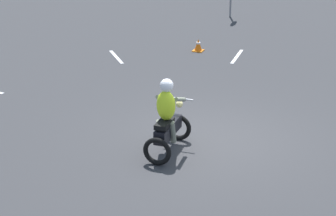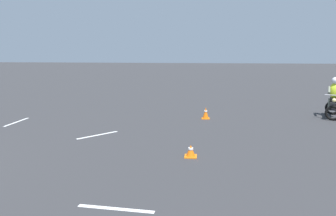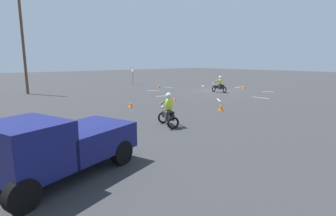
% 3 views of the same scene
% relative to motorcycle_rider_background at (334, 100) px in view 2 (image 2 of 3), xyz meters
% --- Properties ---
extents(motorcycle_rider_background, '(1.55, 1.05, 1.66)m').
position_rel_motorcycle_rider_background_xyz_m(motorcycle_rider_background, '(0.00, 0.00, 0.00)').
color(motorcycle_rider_background, black).
rests_on(motorcycle_rider_background, ground).
extents(traffic_cone_near_right, '(0.32, 0.32, 0.47)m').
position_rel_motorcycle_rider_background_xyz_m(traffic_cone_near_right, '(0.85, -5.22, -0.50)').
color(traffic_cone_near_right, orange).
rests_on(traffic_cone_near_right, ground).
extents(traffic_cone_mid_left, '(0.32, 0.32, 0.33)m').
position_rel_motorcycle_rider_background_xyz_m(traffic_cone_mid_left, '(5.67, -5.63, -0.57)').
color(traffic_cone_mid_left, orange).
rests_on(traffic_cone_mid_left, ground).
extents(lane_stripe_n, '(0.21, 1.41, 0.01)m').
position_rel_motorcycle_rider_background_xyz_m(lane_stripe_n, '(8.65, -6.84, -0.72)').
color(lane_stripe_n, silver).
rests_on(lane_stripe_n, ground).
extents(lane_stripe_nw, '(1.16, 1.08, 0.01)m').
position_rel_motorcycle_rider_background_xyz_m(lane_stripe_nw, '(3.80, -8.75, -0.72)').
color(lane_stripe_nw, silver).
rests_on(lane_stripe_nw, ground).
extents(lane_stripe_w, '(1.54, 0.18, 0.01)m').
position_rel_motorcycle_rider_background_xyz_m(lane_stripe_w, '(2.24, -12.49, -0.72)').
color(lane_stripe_w, silver).
rests_on(lane_stripe_w, ground).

